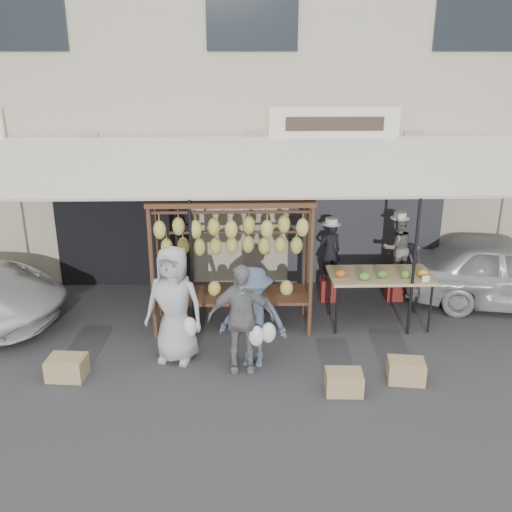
{
  "coord_description": "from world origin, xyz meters",
  "views": [
    {
      "loc": [
        -0.23,
        -7.19,
        4.37
      ],
      "look_at": [
        0.01,
        1.4,
        1.3
      ],
      "focal_mm": 40.0,
      "sensor_mm": 36.0,
      "label": 1
    }
  ],
  "objects_px": {
    "produce_table": "(381,277)",
    "vendor_right": "(397,248)",
    "customer_left": "(174,305)",
    "crate_far": "(67,367)",
    "customer_right": "(253,318)",
    "vendor_left": "(330,251)",
    "crate_near_b": "(406,371)",
    "crate_near_a": "(344,382)",
    "banana_rack": "(232,238)",
    "customer_mid": "(241,318)"
  },
  "relations": [
    {
      "from": "vendor_left",
      "to": "customer_left",
      "type": "xyz_separation_m",
      "value": [
        -2.61,
        -2.12,
        -0.07
      ]
    },
    {
      "from": "banana_rack",
      "to": "produce_table",
      "type": "distance_m",
      "value": 2.56
    },
    {
      "from": "crate_near_a",
      "to": "banana_rack",
      "type": "bearing_deg",
      "value": 127.15
    },
    {
      "from": "produce_table",
      "to": "crate_near_b",
      "type": "distance_m",
      "value": 1.93
    },
    {
      "from": "produce_table",
      "to": "customer_left",
      "type": "distance_m",
      "value": 3.48
    },
    {
      "from": "crate_near_a",
      "to": "vendor_left",
      "type": "bearing_deg",
      "value": 85.54
    },
    {
      "from": "vendor_left",
      "to": "customer_right",
      "type": "relative_size",
      "value": 0.71
    },
    {
      "from": "crate_far",
      "to": "customer_right",
      "type": "bearing_deg",
      "value": 6.12
    },
    {
      "from": "banana_rack",
      "to": "crate_far",
      "type": "xyz_separation_m",
      "value": [
        -2.34,
        -1.55,
        -1.41
      ]
    },
    {
      "from": "vendor_right",
      "to": "crate_near_b",
      "type": "bearing_deg",
      "value": 69.66
    },
    {
      "from": "produce_table",
      "to": "crate_far",
      "type": "xyz_separation_m",
      "value": [
        -4.8,
        -1.58,
        -0.71
      ]
    },
    {
      "from": "customer_left",
      "to": "crate_near_a",
      "type": "relative_size",
      "value": 3.61
    },
    {
      "from": "banana_rack",
      "to": "customer_right",
      "type": "xyz_separation_m",
      "value": [
        0.32,
        -1.26,
        -0.8
      ]
    },
    {
      "from": "produce_table",
      "to": "customer_left",
      "type": "xyz_separation_m",
      "value": [
        -3.3,
        -1.09,
        0.03
      ]
    },
    {
      "from": "vendor_right",
      "to": "customer_right",
      "type": "height_order",
      "value": "vendor_right"
    },
    {
      "from": "vendor_left",
      "to": "customer_right",
      "type": "xyz_separation_m",
      "value": [
        -1.46,
        -2.32,
        -0.2
      ]
    },
    {
      "from": "vendor_right",
      "to": "vendor_left",
      "type": "bearing_deg",
      "value": -9.42
    },
    {
      "from": "produce_table",
      "to": "crate_near_a",
      "type": "xyz_separation_m",
      "value": [
        -0.93,
        -2.05,
        -0.72
      ]
    },
    {
      "from": "banana_rack",
      "to": "customer_mid",
      "type": "distance_m",
      "value": 1.57
    },
    {
      "from": "vendor_right",
      "to": "customer_right",
      "type": "bearing_deg",
      "value": 31.46
    },
    {
      "from": "customer_left",
      "to": "crate_far",
      "type": "relative_size",
      "value": 3.42
    },
    {
      "from": "customer_mid",
      "to": "crate_near_a",
      "type": "relative_size",
      "value": 3.26
    },
    {
      "from": "customer_right",
      "to": "crate_near_a",
      "type": "height_order",
      "value": "customer_right"
    },
    {
      "from": "customer_left",
      "to": "crate_near_a",
      "type": "height_order",
      "value": "customer_left"
    },
    {
      "from": "crate_far",
      "to": "banana_rack",
      "type": "bearing_deg",
      "value": 33.43
    },
    {
      "from": "vendor_left",
      "to": "crate_near_b",
      "type": "distance_m",
      "value": 3.01
    },
    {
      "from": "customer_mid",
      "to": "crate_near_b",
      "type": "distance_m",
      "value": 2.44
    },
    {
      "from": "produce_table",
      "to": "vendor_right",
      "type": "xyz_separation_m",
      "value": [
        0.54,
        1.03,
        0.15
      ]
    },
    {
      "from": "customer_mid",
      "to": "crate_near_b",
      "type": "xyz_separation_m",
      "value": [
        2.32,
        -0.39,
        -0.66
      ]
    },
    {
      "from": "banana_rack",
      "to": "crate_near_b",
      "type": "height_order",
      "value": "banana_rack"
    },
    {
      "from": "crate_near_b",
      "to": "vendor_left",
      "type": "bearing_deg",
      "value": 103.63
    },
    {
      "from": "vendor_right",
      "to": "banana_rack",
      "type": "bearing_deg",
      "value": 10.09
    },
    {
      "from": "banana_rack",
      "to": "crate_far",
      "type": "relative_size",
      "value": 4.97
    },
    {
      "from": "crate_near_b",
      "to": "crate_far",
      "type": "xyz_separation_m",
      "value": [
        -4.8,
        0.21,
        0.01
      ]
    },
    {
      "from": "vendor_left",
      "to": "crate_near_b",
      "type": "bearing_deg",
      "value": 90.98
    },
    {
      "from": "crate_near_a",
      "to": "crate_far",
      "type": "height_order",
      "value": "crate_far"
    },
    {
      "from": "customer_right",
      "to": "crate_near_a",
      "type": "xyz_separation_m",
      "value": [
        1.22,
        -0.76,
        -0.62
      ]
    },
    {
      "from": "banana_rack",
      "to": "crate_near_a",
      "type": "relative_size",
      "value": 5.25
    },
    {
      "from": "produce_table",
      "to": "customer_left",
      "type": "height_order",
      "value": "customer_left"
    },
    {
      "from": "customer_left",
      "to": "crate_near_b",
      "type": "relative_size",
      "value": 3.54
    },
    {
      "from": "customer_mid",
      "to": "crate_near_a",
      "type": "xyz_separation_m",
      "value": [
        1.4,
        -0.66,
        -0.66
      ]
    },
    {
      "from": "vendor_left",
      "to": "crate_near_a",
      "type": "relative_size",
      "value": 2.19
    },
    {
      "from": "vendor_left",
      "to": "crate_near_a",
      "type": "bearing_deg",
      "value": 72.89
    },
    {
      "from": "crate_far",
      "to": "crate_near_a",
      "type": "bearing_deg",
      "value": -7.0
    },
    {
      "from": "vendor_left",
      "to": "customer_left",
      "type": "relative_size",
      "value": 0.61
    },
    {
      "from": "customer_right",
      "to": "crate_near_a",
      "type": "distance_m",
      "value": 1.56
    },
    {
      "from": "produce_table",
      "to": "customer_right",
      "type": "relative_size",
      "value": 1.11
    },
    {
      "from": "vendor_right",
      "to": "customer_mid",
      "type": "distance_m",
      "value": 3.76
    },
    {
      "from": "banana_rack",
      "to": "vendor_right",
      "type": "height_order",
      "value": "banana_rack"
    },
    {
      "from": "customer_right",
      "to": "crate_far",
      "type": "relative_size",
      "value": 2.93
    }
  ]
}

